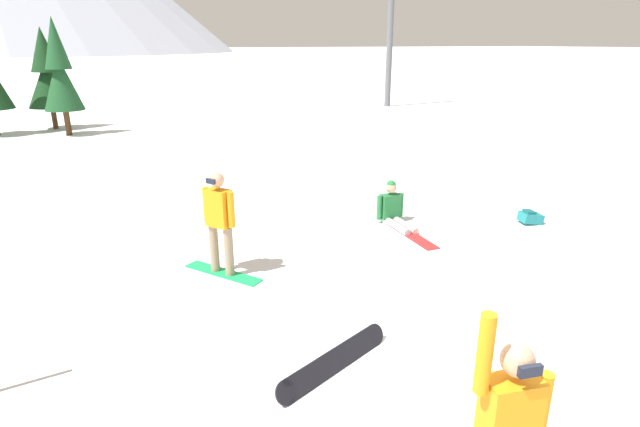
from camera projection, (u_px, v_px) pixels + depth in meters
ground_plane at (467, 404)px, 5.41m from camera, size 800.00×800.00×0.00m
snowboarder_midground at (220, 222)px, 8.16m from camera, size 1.07×1.38×1.74m
snowboarder_background at (394, 211)px, 10.64m from camera, size 0.63×1.84×0.93m
loose_snowboard_far_spare at (334, 360)px, 5.94m from camera, size 1.76×0.84×0.25m
backpack_teal at (530, 217)px, 10.77m from camera, size 0.55×0.41×0.31m
pine_tree_short at (59, 72)px, 20.30m from camera, size 1.54×1.54×4.68m
pine_tree_leaning at (47, 74)px, 21.91m from camera, size 1.87×1.87×4.33m
ski_lift_tower at (391, 10)px, 28.90m from camera, size 2.86×0.36×9.59m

